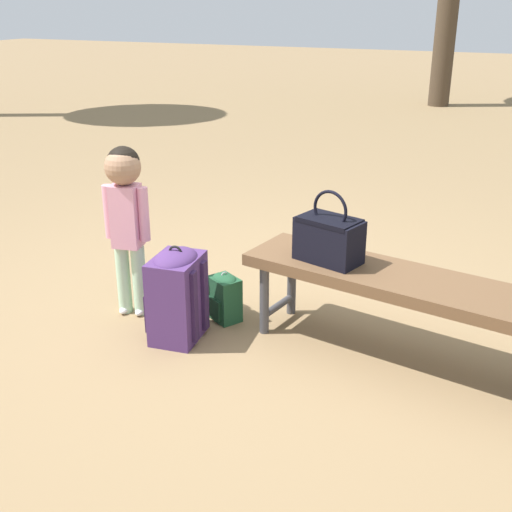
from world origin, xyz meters
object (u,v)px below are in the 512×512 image
at_px(handbag, 329,237).
at_px(child_standing, 126,205).
at_px(park_bench, 403,287).
at_px(backpack_small, 225,296).
at_px(backpack_large, 177,292).

relative_size(handbag, child_standing, 0.38).
relative_size(park_bench, handbag, 4.47).
bearing_deg(backpack_small, child_standing, 14.23).
relative_size(park_bench, backpack_small, 5.70).
distance_m(park_bench, child_standing, 1.52).
xyz_separation_m(child_standing, backpack_large, (-0.39, 0.15, -0.38)).
bearing_deg(backpack_large, child_standing, -20.95).
bearing_deg(handbag, backpack_small, 0.39).
bearing_deg(park_bench, backpack_large, 12.55).
xyz_separation_m(child_standing, backpack_small, (-0.52, -0.13, -0.50)).
relative_size(park_bench, backpack_large, 3.16).
height_order(child_standing, backpack_large, child_standing).
distance_m(park_bench, backpack_large, 1.14).
relative_size(backpack_large, backpack_small, 1.80).
relative_size(park_bench, child_standing, 1.71).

